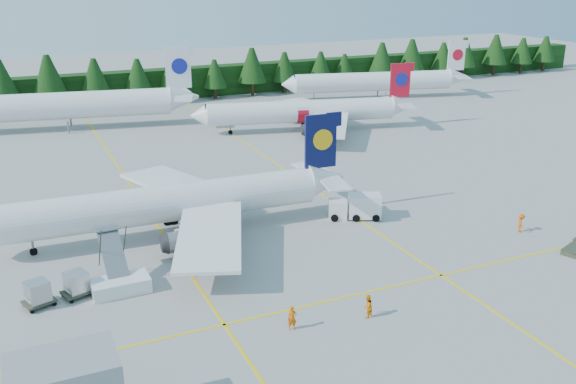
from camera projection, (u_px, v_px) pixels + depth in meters
name	position (u px, v px, depth m)	size (l,w,h in m)	color
ground	(348.00, 260.00, 58.98)	(320.00, 320.00, 0.00)	#9F9F9A
taxi_stripe_a	(148.00, 211.00, 70.78)	(0.25, 120.00, 0.01)	yellow
taxi_stripe_b	(311.00, 187.00, 78.49)	(0.25, 120.00, 0.01)	yellow
taxi_stripe_cross	(383.00, 289.00, 53.81)	(80.00, 0.25, 0.01)	yellow
treeline_hedge	(148.00, 85.00, 128.52)	(220.00, 4.00, 6.00)	black
airliner_navy	(154.00, 206.00, 63.09)	(37.74, 31.03, 10.97)	silver
airliner_red	(298.00, 112.00, 104.17)	(35.72, 29.05, 10.54)	silver
airliner_far_left	(45.00, 106.00, 104.09)	(44.29, 11.51, 12.97)	silver
airliner_far_right	(368.00, 81.00, 129.69)	(37.71, 11.85, 11.14)	silver
airstairs	(119.00, 280.00, 53.24)	(4.78, 6.48, 4.25)	silver
service_truck	(355.00, 207.00, 68.44)	(5.86, 4.08, 2.67)	white
uld_pair	(57.00, 288.00, 51.44)	(5.78, 2.89, 1.80)	#353B2A
crew_a	(292.00, 318.00, 47.48)	(0.69, 0.46, 1.90)	#D95604
crew_b	(367.00, 306.00, 49.19)	(0.91, 0.71, 1.87)	orange
crew_c	(521.00, 223.00, 65.03)	(0.79, 0.53, 1.91)	#E04C04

